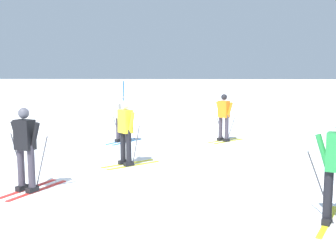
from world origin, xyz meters
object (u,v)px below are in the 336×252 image
skier_black (26,147)px  skier_yellow (126,131)px  skier_white (120,116)px  skier_orange (224,116)px  trail_marker_pole (124,102)px

skier_black → skier_yellow: (1.25, 2.65, -0.00)m
skier_white → skier_orange: (3.55, 0.98, -0.04)m
skier_white → skier_black: bearing=-89.7°
skier_orange → skier_black: bearing=-116.6°
skier_white → skier_orange: size_ratio=1.00×
skier_orange → trail_marker_pole: size_ratio=0.81×
skier_orange → skier_yellow: bearing=-117.4°
skier_black → skier_white: same height
trail_marker_pole → skier_orange: bearing=-42.2°
skier_yellow → skier_orange: same height
skier_orange → trail_marker_pole: trail_marker_pole is taller
skier_white → skier_orange: 3.68m
skier_white → trail_marker_pole: (-1.75, 5.78, 0.10)m
skier_black → skier_white: 6.05m
skier_black → trail_marker_pole: 11.97m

